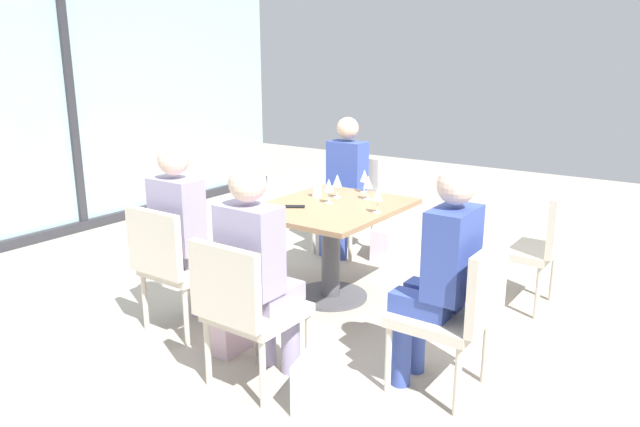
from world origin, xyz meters
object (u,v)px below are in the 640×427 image
at_px(coffee_cup, 317,191).
at_px(handbag_2, 233,328).
at_px(person_side_end, 258,264).
at_px(handbag_0, 382,242).
at_px(handbag_1, 315,381).
at_px(wine_glass_1, 378,195).
at_px(chair_front_left, 458,309).
at_px(wine_glass_3, 364,176).
at_px(chair_far_right, 350,199).
at_px(person_front_left, 441,269).
at_px(chair_far_left, 174,261).
at_px(dining_table_main, 331,230).
at_px(chair_front_right, 535,242).
at_px(cell_phone_on_table, 295,207).
at_px(wine_glass_2, 368,183).
at_px(wine_glass_0, 337,181).
at_px(person_far_right, 344,179).
at_px(person_far_left, 185,228).
at_px(chair_side_end, 245,305).
at_px(wine_glass_4, 329,186).

relative_size(coffee_cup, handbag_2, 0.30).
height_order(person_side_end, handbag_0, person_side_end).
bearing_deg(handbag_1, wine_glass_1, 1.64).
bearing_deg(chair_front_left, wine_glass_3, 47.35).
xyz_separation_m(chair_far_right, person_front_left, (-1.78, -1.70, 0.20)).
distance_m(chair_far_left, handbag_2, 0.60).
relative_size(dining_table_main, chair_front_left, 1.30).
bearing_deg(coffee_cup, person_front_left, -121.32).
xyz_separation_m(chair_front_right, person_side_end, (-1.93, 0.95, 0.20)).
bearing_deg(cell_phone_on_table, wine_glass_2, -65.25).
distance_m(dining_table_main, wine_glass_0, 0.40).
distance_m(person_far_right, wine_glass_0, 0.87).
relative_size(chair_front_left, person_front_left, 0.69).
bearing_deg(chair_front_left, handbag_0, 39.40).
bearing_deg(dining_table_main, cell_phone_on_table, 138.15).
xyz_separation_m(person_side_end, wine_glass_1, (1.22, -0.05, 0.16)).
bearing_deg(wine_glass_2, person_far_left, 153.03).
bearing_deg(chair_side_end, chair_far_right, 19.64).
relative_size(chair_side_end, chair_front_left, 1.00).
xyz_separation_m(coffee_cup, handbag_2, (-1.20, -0.21, -0.64)).
distance_m(chair_side_end, wine_glass_3, 1.90).
distance_m(chair_side_end, person_far_right, 2.45).
relative_size(chair_far_right, handbag_1, 2.90).
xyz_separation_m(chair_front_right, handbag_1, (-1.96, 0.55, -0.36)).
height_order(wine_glass_3, coffee_cup, wine_glass_3).
relative_size(person_far_right, person_front_left, 1.00).
bearing_deg(handbag_1, wine_glass_4, 17.35).
relative_size(chair_front_left, coffee_cup, 9.67).
relative_size(chair_side_end, wine_glass_1, 4.70).
bearing_deg(handbag_0, handbag_2, 163.46).
xyz_separation_m(chair_side_end, coffee_cup, (1.49, 0.59, 0.28)).
height_order(person_far_right, wine_glass_4, person_far_right).
bearing_deg(handbag_1, person_side_end, 71.15).
xyz_separation_m(chair_front_right, wine_glass_0, (-0.49, 1.39, 0.37)).
xyz_separation_m(wine_glass_0, cell_phone_on_table, (-0.42, 0.09, -0.13)).
height_order(wine_glass_1, coffee_cup, wine_glass_1).
distance_m(dining_table_main, wine_glass_1, 0.51).
distance_m(chair_far_right, person_far_left, 2.04).
relative_size(chair_side_end, coffee_cup, 9.67).
relative_size(dining_table_main, wine_glass_4, 6.12).
relative_size(chair_far_right, chair_front_right, 1.00).
bearing_deg(person_side_end, chair_side_end, 180.00).
bearing_deg(chair_far_left, handbag_1, -98.14).
distance_m(wine_glass_2, handbag_0, 1.07).
distance_m(person_side_end, person_front_left, 0.99).
bearing_deg(wine_glass_4, handbag_2, -179.34).
xyz_separation_m(chair_side_end, handbag_1, (0.08, -0.41, -0.36)).
height_order(person_far_right, handbag_2, person_far_right).
distance_m(person_front_left, handbag_0, 2.28).
bearing_deg(handbag_1, chair_front_left, -59.81).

